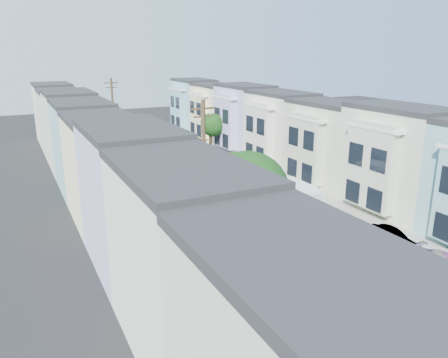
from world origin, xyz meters
name	(u,v)px	position (x,y,z in m)	size (l,w,h in m)	color
ground	(297,242)	(0.00, 0.00, 0.00)	(160.00, 160.00, 0.00)	black
road_slab	(210,186)	(0.00, 15.00, 0.01)	(12.00, 70.00, 0.02)	black
curb_left	(152,194)	(-6.05, 15.00, 0.07)	(0.30, 70.00, 0.15)	gray
curb_right	(261,178)	(6.05, 15.00, 0.07)	(0.30, 70.00, 0.15)	gray
sidewalk_left	(138,196)	(-7.35, 15.00, 0.07)	(2.60, 70.00, 0.15)	gray
sidewalk_right	(272,177)	(7.35, 15.00, 0.07)	(2.60, 70.00, 0.15)	gray
centerline	(210,186)	(0.00, 15.00, 0.00)	(0.12, 70.00, 0.01)	gold
townhouse_row_left	(97,203)	(-11.15, 15.00, 0.00)	(5.00, 70.00, 8.50)	beige
townhouse_row_right	(300,173)	(11.15, 15.00, 0.00)	(5.00, 70.00, 8.50)	beige
tree_a	(414,321)	(-6.30, -14.93, 4.59)	(4.11, 4.11, 6.67)	black
tree_b	(246,194)	(-6.30, -3.61, 5.58)	(4.70, 4.70, 7.96)	black
tree_c	(187,175)	(-6.30, 5.08, 4.45)	(4.32, 4.32, 6.63)	black
tree_d	(134,138)	(-6.30, 19.16, 4.80)	(4.70, 4.70, 7.17)	black
tree_e	(106,121)	(-6.30, 32.78, 4.64)	(4.70, 4.70, 7.01)	black
tree_far_r	(212,125)	(6.90, 29.09, 3.60)	(3.10, 3.10, 5.19)	black
utility_pole_near	(204,177)	(-6.30, 2.00, 5.15)	(1.60, 0.26, 10.00)	#42301E
utility_pole_far	(114,122)	(-6.30, 28.00, 5.15)	(1.60, 0.26, 10.00)	#42301E
fedex_truck	(287,198)	(2.08, 4.38, 1.70)	(2.44, 6.35, 3.04)	white
lead_sedan	(221,175)	(1.84, 16.18, 0.68)	(1.90, 4.51, 1.35)	black
parked_left_b	(317,313)	(-4.90, -8.44, 0.65)	(1.81, 4.30, 1.29)	#0F203D
parked_left_c	(233,243)	(-4.90, 0.56, 0.71)	(1.67, 4.35, 1.41)	#A7A7A7
parked_left_d	(169,191)	(-4.90, 13.36, 0.70)	(1.65, 4.31, 1.40)	#521F10
parked_right_b	(389,240)	(4.90, -3.74, 0.71)	(1.50, 4.26, 1.42)	silver
parked_right_c	(239,167)	(4.90, 17.86, 0.75)	(2.10, 5.00, 1.50)	black
parked_right_d	(197,147)	(4.90, 29.77, 0.67)	(1.42, 4.02, 1.34)	black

